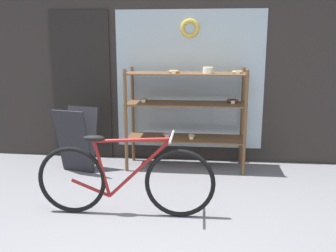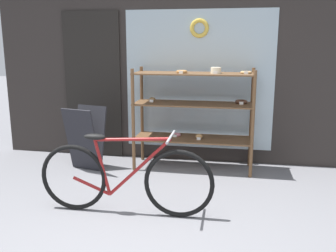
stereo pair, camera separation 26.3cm
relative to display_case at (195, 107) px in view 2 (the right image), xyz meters
The scene contains 4 objects.
storefront_facade 0.80m from the display_case, 120.80° to the left, with size 5.47×0.13×3.06m.
display_case is the anchor object (origin of this frame).
bicycle 1.66m from the display_case, 108.97° to the right, with size 1.74×0.46×0.81m.
sandwich_board 1.50m from the display_case, 167.51° to the right, with size 0.53×0.48×0.84m.
Camera 2 is at (0.72, -2.49, 1.65)m, focal length 40.00 mm.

